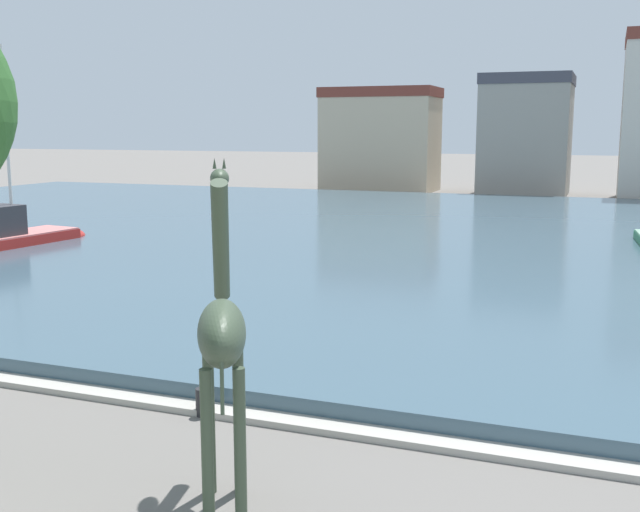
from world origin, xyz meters
TOP-DOWN VIEW (x-y plane):
  - harbor_water at (0.00, 29.01)m, footprint 76.32×42.79m
  - quay_edge_coping at (0.00, 7.36)m, footprint 76.32×0.50m
  - giraffe_statue at (2.75, 4.48)m, footprint 1.58×2.47m
  - sailboat_red at (-14.90, 19.77)m, footprint 2.63×7.41m
  - mooring_bollard at (0.86, 7.21)m, footprint 0.24×0.24m
  - townhouse_corner_house at (-10.18, 56.00)m, footprint 9.14×5.35m
  - townhouse_wide_warehouse at (1.28, 56.13)m, footprint 6.55×6.94m

SIDE VIEW (x-z plane):
  - quay_edge_coping at x=0.00m, z-range 0.00..0.12m
  - harbor_water at x=0.00m, z-range 0.00..0.41m
  - mooring_bollard at x=0.86m, z-range 0.00..0.50m
  - sailboat_red at x=-14.90m, z-range -3.45..4.77m
  - giraffe_statue at x=2.75m, z-range 0.05..4.64m
  - townhouse_corner_house at x=-10.18m, z-range 0.01..8.27m
  - townhouse_wide_warehouse at x=1.28m, z-range 0.01..9.02m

